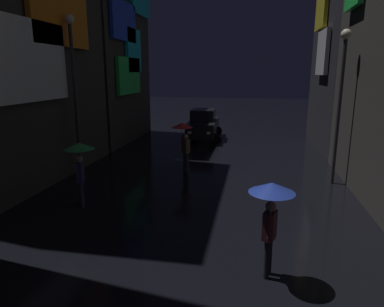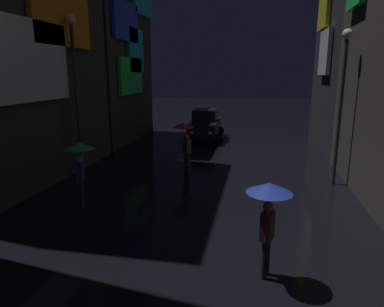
% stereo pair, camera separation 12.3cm
% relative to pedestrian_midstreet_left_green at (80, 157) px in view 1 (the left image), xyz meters
% --- Properties ---
extents(building_left_far, '(4.25, 7.21, 12.09)m').
position_rel_pedestrian_midstreet_left_green_xyz_m(building_left_far, '(-4.22, 11.00, 4.38)').
color(building_left_far, '#33302D').
rests_on(building_left_far, ground).
extents(pedestrian_midstreet_left_green, '(0.90, 0.90, 2.12)m').
position_rel_pedestrian_midstreet_left_green_xyz_m(pedestrian_midstreet_left_green, '(0.00, 0.00, 0.00)').
color(pedestrian_midstreet_left_green, '#2D2D38').
rests_on(pedestrian_midstreet_left_green, ground).
extents(pedestrian_foreground_right_blue, '(0.90, 0.90, 2.12)m').
position_rel_pedestrian_midstreet_left_green_xyz_m(pedestrian_foreground_right_blue, '(5.58, -2.87, 0.00)').
color(pedestrian_foreground_right_blue, black).
rests_on(pedestrian_foreground_right_blue, ground).
extents(pedestrian_foreground_left_red, '(0.90, 0.90, 2.12)m').
position_rel_pedestrian_midstreet_left_green_xyz_m(pedestrian_foreground_left_red, '(2.27, 4.58, 0.00)').
color(pedestrian_foreground_left_red, '#2D2D38').
rests_on(pedestrian_foreground_left_red, ground).
extents(car_distant, '(2.35, 4.20, 1.92)m').
position_rel_pedestrian_midstreet_left_green_xyz_m(car_distant, '(2.02, 12.05, -0.74)').
color(car_distant, black).
rests_on(car_distant, ground).
extents(streetlamp_left_far, '(0.36, 0.36, 6.30)m').
position_rel_pedestrian_midstreet_left_green_xyz_m(streetlamp_left_far, '(-1.76, 3.19, 2.20)').
color(streetlamp_left_far, '#2D2D33').
rests_on(streetlamp_left_far, ground).
extents(streetlamp_right_far, '(0.36, 0.36, 5.66)m').
position_rel_pedestrian_midstreet_left_green_xyz_m(streetlamp_right_far, '(8.24, 4.03, 1.86)').
color(streetlamp_right_far, '#2D2D33').
rests_on(streetlamp_right_far, ground).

